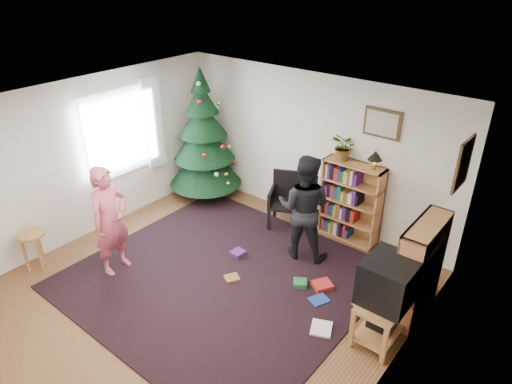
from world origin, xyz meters
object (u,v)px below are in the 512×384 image
Objects in this scene: christmas_tree at (204,145)px; table_lamp at (375,157)px; bookshelf_back at (351,201)px; potted_plant at (344,147)px; bookshelf_right at (419,268)px; person_standing at (110,221)px; crt_tv at (389,281)px; stool at (32,242)px; person_by_chair at (304,208)px; picture_right at (463,164)px; armchair at (289,197)px; tv_stand at (383,314)px; picture_back at (382,123)px.

christmas_tree is 3.16m from table_lamp.
potted_plant is at bearing 180.00° from bookshelf_back.
person_standing reaches higher than bookshelf_right.
stool is (-4.42, -1.91, -0.34)m from crt_tv.
person_by_chair is at bearing -125.34° from table_lamp.
crt_tv is (-0.26, -1.06, -1.14)m from picture_right.
christmas_tree reaches higher than armchair.
bookshelf_right is at bearing -30.70° from potted_plant.
stool is (-3.07, -3.55, -0.19)m from bookshelf_back.
crt_tv is 2.37m from potted_plant.
christmas_tree is 4.41m from tv_stand.
christmas_tree reaches higher than stool.
stool is 0.38× the size of person_standing.
bookshelf_right is 2.14× the size of crt_tv.
tv_stand is 0.51× the size of person_standing.
christmas_tree is 1.88m from armchair.
tv_stand is 4.82m from stool.
bookshelf_back is at bearing 7.21° from christmas_tree.
picture_back is 2.64m from tv_stand.
picture_back is at bearing 15.60° from potted_plant.
picture_back is 0.42× the size of bookshelf_right.
person_by_chair reaches higher than bookshelf_right.
bookshelf_back is at bearing -43.69° from person_standing.
crt_tv is 2.07m from table_lamp.
picture_back is 0.89× the size of stool.
stool is (-4.54, -2.56, -0.19)m from bookshelf_right.
christmas_tree reaches higher than picture_right.
bookshelf_right reaches higher than armchair.
picture_back is 1.32m from bookshelf_back.
bookshelf_right is (1.19, -1.13, -1.29)m from picture_back.
person_by_chair is at bearing 154.51° from tv_stand.
armchair is (-2.47, 0.76, -0.17)m from bookshelf_right.
armchair is (-1.28, -0.37, -1.46)m from picture_back.
person_by_chair reaches higher than crt_tv.
picture_back is 5.20m from stool.
bookshelf_back is (2.81, 0.36, -0.34)m from christmas_tree.
table_lamp is at bearing -47.30° from person_standing.
tv_stand is 2.56m from potted_plant.
picture_back is 1.95× the size of table_lamp.
table_lamp reaches higher than stool.
picture_back is 0.60× the size of armchair.
christmas_tree is at bearing 81.51° from bookshelf_right.
bookshelf_right is 3.05× the size of potted_plant.
bookshelf_back is at bearing -154.54° from picture_back.
bookshelf_back is at bearing 180.00° from table_lamp.
crt_tv reaches higher than tv_stand.
person_standing is (-3.67, -1.82, 0.14)m from bookshelf_right.
picture_back is 0.67m from potted_plant.
picture_back is 2.37m from crt_tv.
stool is at bearing -146.81° from armchair.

